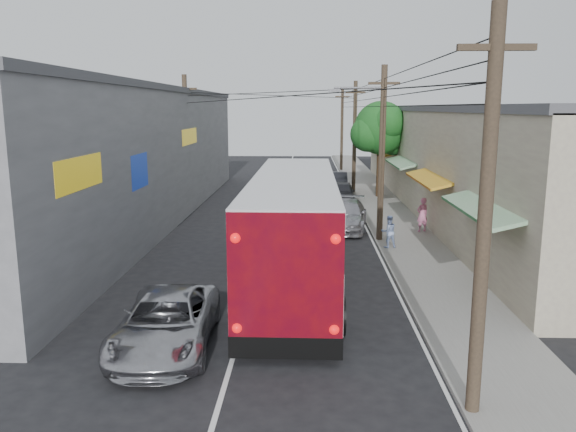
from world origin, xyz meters
name	(u,v)px	position (x,y,z in m)	size (l,w,h in m)	color
ground	(230,366)	(0.00, 0.00, 0.00)	(120.00, 120.00, 0.00)	black
sidewalk	(386,213)	(6.50, 20.00, 0.06)	(3.00, 80.00, 0.12)	slate
building_right	(458,158)	(10.99, 22.00, 3.15)	(7.09, 40.00, 6.25)	#C1B999
building_left	(119,154)	(-8.50, 18.00, 3.65)	(7.20, 36.00, 7.25)	gray
utility_poles	(330,143)	(3.13, 20.33, 4.13)	(11.80, 45.28, 8.00)	#473828
street_tree	(382,130)	(6.87, 26.02, 4.67)	(4.40, 4.00, 6.60)	#3F2B19
coach_bus	(294,228)	(1.38, 6.73, 1.99)	(3.15, 13.37, 3.84)	silver
jeepney	(166,322)	(-1.79, 1.00, 0.70)	(2.33, 5.05, 1.40)	#ACACB3
parked_suv	(345,215)	(3.80, 15.68, 0.73)	(2.05, 5.04, 1.46)	#9999A1
parked_car_mid	(342,193)	(4.09, 23.66, 0.71)	(1.67, 4.16, 1.42)	#26262B
parked_car_far	(335,184)	(3.80, 27.00, 0.81)	(1.72, 4.94, 1.63)	black
pedestrian_near	(422,215)	(7.51, 14.77, 0.96)	(0.62, 0.40, 1.69)	pink
pedestrian_far	(389,232)	(5.40, 11.46, 0.83)	(0.69, 0.54, 1.42)	#99AFDF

